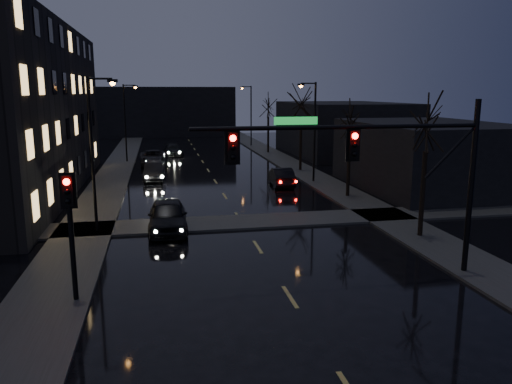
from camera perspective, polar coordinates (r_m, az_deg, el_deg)
name	(u,v)px	position (r m, az deg, el deg)	size (l,w,h in m)	color
sidewalk_left	(112,178)	(44.12, -16.15, 1.55)	(3.00, 140.00, 0.12)	#2D2D2B
sidewalk_right	(304,172)	(45.80, 5.54, 2.30)	(3.00, 140.00, 0.12)	#2D2D2B
sidewalk_cross	(242,222)	(28.14, -1.59, -3.44)	(40.00, 3.00, 0.12)	#2D2D2B
commercial_right_near	(428,156)	(39.99, 19.03, 3.94)	(10.00, 14.00, 5.00)	black
commercial_right_far	(343,128)	(60.43, 9.87, 7.19)	(12.00, 18.00, 6.00)	black
far_block	(167,111)	(86.41, -10.18, 9.07)	(22.00, 10.00, 8.00)	black
signal_mast	(384,157)	(19.36, 14.43, 3.92)	(11.11, 0.41, 7.00)	black
signal_pole_left	(70,219)	(18.11, -20.48, -2.93)	(0.35, 0.41, 4.53)	black
tree_near	(428,114)	(25.78, 19.06, 8.45)	(3.52, 3.52, 8.08)	black
tree_mid_a	(351,113)	(34.82, 10.75, 8.84)	(3.30, 3.30, 7.58)	black
tree_mid_b	(301,99)	(46.16, 5.22, 10.55)	(3.74, 3.74, 8.59)	black
tree_far	(268,102)	(59.74, 1.42, 10.25)	(3.43, 3.43, 7.88)	black
streetlight_l_near	(96,142)	(26.64, -17.84, 5.49)	(1.53, 0.28, 8.00)	black
streetlight_l_far	(127,116)	(53.49, -14.53, 8.38)	(1.53, 0.28, 8.00)	black
streetlight_r_mid	(312,124)	(40.25, 6.44, 7.79)	(1.53, 0.28, 8.00)	black
streetlight_r_far	(249,111)	(67.46, -0.75, 9.29)	(1.53, 0.28, 8.00)	black
oncoming_car_a	(168,216)	(26.69, -10.07, -2.70)	(2.00, 4.97, 1.69)	black
oncoming_car_b	(155,172)	(42.36, -11.52, 2.30)	(1.55, 4.43, 1.46)	black
oncoming_car_c	(153,158)	(51.29, -11.67, 3.88)	(2.49, 5.41, 1.50)	black
oncoming_car_d	(173,150)	(58.19, -9.42, 4.73)	(1.81, 4.46, 1.29)	black
lead_car	(281,177)	(39.11, 2.90, 1.76)	(1.54, 4.40, 1.45)	black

